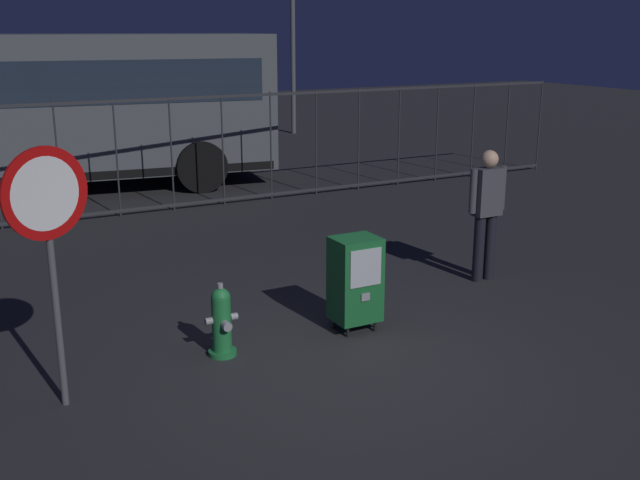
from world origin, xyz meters
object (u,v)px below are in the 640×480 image
(fire_hydrant, at_px, (222,322))
(newspaper_box_primary, at_px, (355,279))
(pedestrian, at_px, (487,208))
(stop_sign, at_px, (48,224))

(fire_hydrant, distance_m, newspaper_box_primary, 1.50)
(newspaper_box_primary, xyz_separation_m, pedestrian, (2.30, 0.66, 0.38))
(fire_hydrant, xyz_separation_m, newspaper_box_primary, (1.48, -0.06, 0.22))
(pedestrian, bearing_deg, stop_sign, -170.08)
(newspaper_box_primary, distance_m, pedestrian, 2.42)
(fire_hydrant, distance_m, pedestrian, 3.88)
(fire_hydrant, bearing_deg, newspaper_box_primary, -2.15)
(fire_hydrant, relative_size, stop_sign, 0.33)
(newspaper_box_primary, distance_m, stop_sign, 3.22)
(fire_hydrant, height_order, stop_sign, stop_sign)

